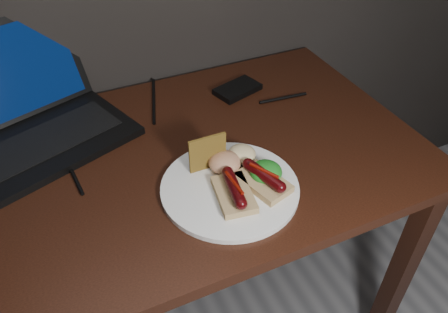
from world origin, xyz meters
TOP-DOWN VIEW (x-y plane):
  - desk at (0.00, 1.38)m, footprint 1.40×0.70m
  - laptop at (-0.16, 1.60)m, footprint 0.47×0.44m
  - hard_drive at (0.37, 1.58)m, footprint 0.14×0.11m
  - desk_cables at (-0.02, 1.52)m, footprint 1.01×0.39m
  - plate at (0.19, 1.23)m, footprint 0.37×0.37m
  - bread_sausage_center at (0.18, 1.19)m, footprint 0.09×0.12m
  - bread_sausage_right at (0.25, 1.20)m, footprint 0.10×0.13m
  - crispbread at (0.17, 1.30)m, footprint 0.09×0.01m
  - salad_greens at (0.27, 1.22)m, footprint 0.07×0.07m
  - salsa_mound at (0.20, 1.28)m, footprint 0.07×0.07m
  - coleslaw_mound at (0.24, 1.29)m, footprint 0.06×0.06m

SIDE VIEW (x-z plane):
  - desk at x=0.00m, z-range 0.29..1.04m
  - desk_cables at x=-0.02m, z-range 0.75..0.76m
  - plate at x=0.19m, z-range 0.75..0.76m
  - hard_drive at x=0.37m, z-range 0.75..0.77m
  - bread_sausage_center at x=0.18m, z-range 0.76..0.80m
  - bread_sausage_right at x=0.25m, z-range 0.76..0.80m
  - coleslaw_mound at x=0.24m, z-range 0.76..0.80m
  - salad_greens at x=0.27m, z-range 0.76..0.80m
  - salsa_mound at x=0.20m, z-range 0.76..0.80m
  - crispbread at x=0.17m, z-range 0.76..0.85m
  - laptop at x=-0.16m, z-range 0.68..0.93m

